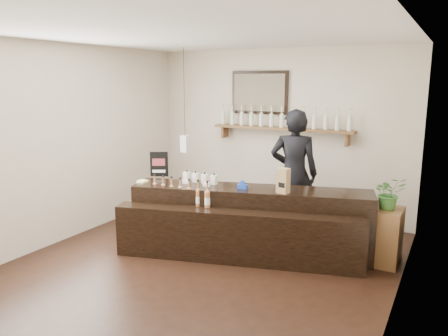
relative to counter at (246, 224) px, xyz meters
name	(u,v)px	position (x,y,z in m)	size (l,w,h in m)	color
ground	(203,265)	(-0.32, -0.58, -0.42)	(5.00, 5.00, 0.00)	black
room_shell	(202,130)	(-0.32, -0.58, 1.29)	(5.00, 5.00, 5.00)	beige
back_wall_decor	(268,113)	(-0.46, 1.79, 1.34)	(2.66, 0.96, 1.69)	brown
counter	(246,224)	(0.00, 0.00, 0.00)	(3.20, 1.68, 1.04)	black
promo_sign	(159,164)	(-1.48, 0.11, 0.65)	(0.24, 0.15, 0.37)	black
paper_bag	(283,181)	(0.48, 0.07, 0.63)	(0.16, 0.14, 0.32)	olive
tape_dispenser	(242,186)	(-0.07, 0.02, 0.51)	(0.13, 0.06, 0.11)	#1A40B6
side_cabinet	(386,236)	(1.68, 0.57, -0.06)	(0.37, 0.50, 0.72)	brown
potted_plant	(389,193)	(1.68, 0.57, 0.50)	(0.37, 0.32, 0.41)	#386D2B
shopkeeper	(294,165)	(0.31, 0.97, 0.65)	(0.78, 0.51, 2.14)	black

